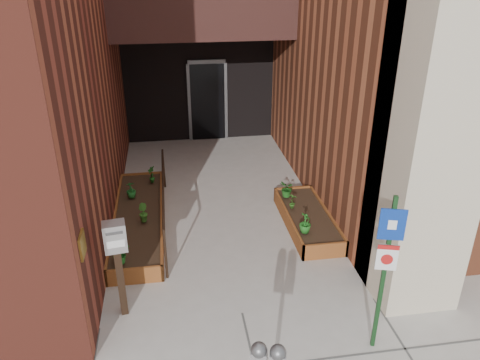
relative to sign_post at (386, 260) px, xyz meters
name	(u,v)px	position (x,y,z in m)	size (l,w,h in m)	color
ground	(242,313)	(-1.60, 0.88, -1.36)	(80.00, 80.00, 0.00)	#9E9991
planter_left	(139,220)	(-3.15, 3.58, -1.23)	(0.90, 3.60, 0.30)	brown
planter_right	(307,220)	(0.00, 3.08, -1.23)	(0.80, 2.20, 0.30)	brown
handrail	(163,190)	(-2.65, 3.53, -0.62)	(0.04, 3.34, 0.90)	black
sign_post	(386,260)	(0.00, 0.00, 0.00)	(0.30, 0.11, 2.22)	#133617
payment_dropbox	(117,250)	(-3.27, 1.15, -0.28)	(0.32, 0.26, 1.50)	black
shrub_left_a	(120,254)	(-3.35, 1.98, -0.90)	(0.30, 0.30, 0.33)	#1B601C
shrub_left_b	(143,213)	(-3.04, 3.23, -0.89)	(0.19, 0.19, 0.34)	#2C621C
shrub_left_c	(131,190)	(-3.30, 4.21, -0.89)	(0.19, 0.19, 0.34)	#1B5E20
shrub_left_d	(152,174)	(-2.91, 4.84, -0.88)	(0.19, 0.19, 0.36)	#195719
shrub_right_a	(305,223)	(-0.25, 2.41, -0.88)	(0.21, 0.21, 0.37)	#1E621C
shrub_right_b	(293,201)	(-0.25, 3.27, -0.90)	(0.17, 0.17, 0.32)	#2B5E1B
shrub_right_c	(287,189)	(-0.24, 3.75, -0.89)	(0.31, 0.31, 0.34)	#1C5819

